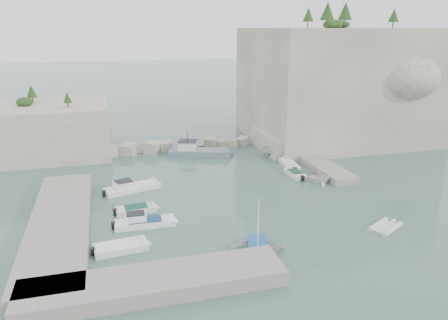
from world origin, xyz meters
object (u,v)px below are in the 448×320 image
object	(u,v)px
inflatable_dinghy	(385,229)
tender_east_d	(277,156)
motorboat_c	(136,212)
tender_east_c	(289,167)
motorboat_e	(121,250)
tender_east_a	(319,182)
motorboat_a	(132,190)
tender_east_b	(295,176)
work_boat	(200,155)
motorboat_d	(145,225)
rowboat	(257,251)

from	to	relation	value
inflatable_dinghy	tender_east_d	xyz separation A→B (m)	(-0.74, 23.74, 0.00)
motorboat_c	tender_east_c	distance (m)	22.11
motorboat_e	tender_east_a	xyz separation A→B (m)	(22.90, 10.20, 0.00)
motorboat_c	motorboat_a	xyz separation A→B (m)	(0.07, 6.01, 0.00)
motorboat_a	tender_east_b	xyz separation A→B (m)	(19.26, -0.34, 0.00)
tender_east_c	work_boat	xyz separation A→B (m)	(-9.94, 8.13, 0.00)
motorboat_d	tender_east_b	bearing A→B (deg)	27.07
motorboat_d	motorboat_e	xyz separation A→B (m)	(-2.33, -4.09, 0.00)
motorboat_c	tender_east_b	xyz separation A→B (m)	(19.33, 5.67, 0.00)
motorboat_c	tender_east_a	size ratio (longest dim) A/B	1.37
tender_east_b	tender_east_c	bearing A→B (deg)	-14.29
tender_east_b	work_boat	distance (m)	14.85
motorboat_a	work_boat	xyz separation A→B (m)	(10.09, 11.33, 0.00)
motorboat_e	rowboat	size ratio (longest dim) A/B	1.03
rowboat	tender_east_c	bearing A→B (deg)	-12.31
motorboat_c	work_boat	size ratio (longest dim) A/B	0.46
inflatable_dinghy	tender_east_a	world-z (taller)	tender_east_a
inflatable_dinghy	tender_east_a	size ratio (longest dim) A/B	1.12
motorboat_d	motorboat_a	world-z (taller)	same
motorboat_c	tender_east_b	world-z (taller)	same
motorboat_c	tender_east_b	distance (m)	20.14
motorboat_d	tender_east_a	size ratio (longest dim) A/B	1.89
rowboat	inflatable_dinghy	world-z (taller)	rowboat
motorboat_e	tender_east_d	bearing A→B (deg)	37.84
tender_east_c	work_boat	distance (m)	12.84
rowboat	inflatable_dinghy	xyz separation A→B (m)	(12.35, 0.82, 0.00)
motorboat_e	motorboat_a	size ratio (longest dim) A/B	0.69
rowboat	tender_east_b	distance (m)	19.31
motorboat_a	work_boat	size ratio (longest dim) A/B	0.72
tender_east_b	work_boat	size ratio (longest dim) A/B	0.43
tender_east_d	work_boat	size ratio (longest dim) A/B	0.51
inflatable_dinghy	work_boat	world-z (taller)	work_boat
motorboat_d	tender_east_d	bearing A→B (deg)	42.85
motorboat_a	tender_east_d	bearing A→B (deg)	4.37
motorboat_d	motorboat_c	size ratio (longest dim) A/B	1.39
tender_east_c	inflatable_dinghy	bearing A→B (deg)	-171.01
motorboat_c	rowboat	distance (m)	13.64
motorboat_d	tender_east_c	distance (m)	23.21
inflatable_dinghy	tender_east_c	bearing A→B (deg)	64.20
tender_east_b	tender_east_d	distance (m)	8.47
motorboat_a	tender_east_c	distance (m)	20.29
tender_east_a	tender_east_b	distance (m)	3.34
motorboat_c	tender_east_a	bearing A→B (deg)	1.80
motorboat_e	inflatable_dinghy	distance (m)	22.99
motorboat_a	tender_east_d	size ratio (longest dim) A/B	1.42
tender_east_b	tender_east_d	world-z (taller)	tender_east_d
rowboat	tender_east_c	size ratio (longest dim) A/B	0.90
rowboat	work_boat	bearing A→B (deg)	14.75
motorboat_d	tender_east_c	xyz separation A→B (m)	(19.57, 12.49, 0.00)
inflatable_dinghy	work_boat	size ratio (longest dim) A/B	0.37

